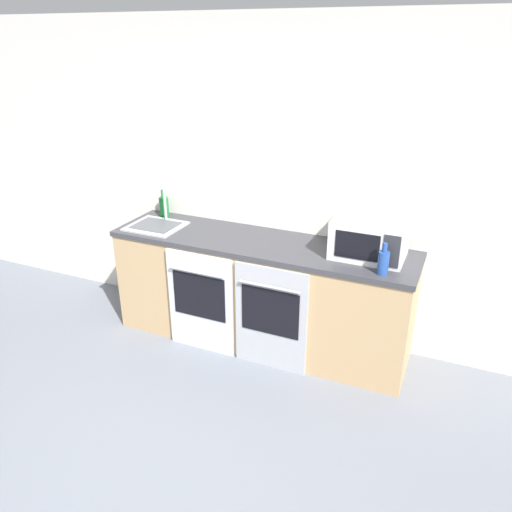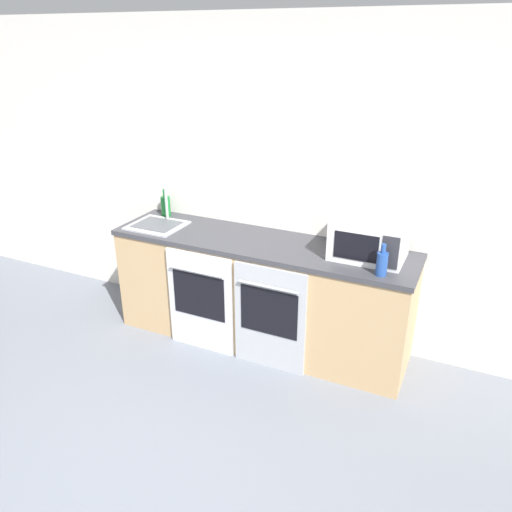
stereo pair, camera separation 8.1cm
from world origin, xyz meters
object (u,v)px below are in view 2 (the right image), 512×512
Objects in this scene: oven_right at (269,318)px; oven_left at (200,302)px; bottle_green at (166,206)px; bottle_blue at (382,263)px; microwave at (369,239)px; sink at (157,224)px.

oven_left is at bearing 180.00° from oven_right.
oven_left is 3.45× the size of bottle_green.
oven_right is 0.97m from bottle_blue.
bottle_blue is at bearing -11.17° from bottle_green.
microwave is at bearing 16.87° from oven_left.
bottle_green is 0.28m from sink.
bottle_blue is (0.78, 0.11, 0.57)m from oven_right.
bottle_green is at bearing 157.73° from oven_right.
sink reaches higher than bottle_green.
bottle_blue is (0.15, -0.26, -0.06)m from microwave.
microwave reaches higher than bottle_blue.
oven_right is 1.65× the size of microwave.
oven_right is 3.80× the size of bottle_blue.
sink reaches higher than microwave.
oven_left is 1.44m from microwave.
bottle_blue is at bearing 8.26° from oven_right.
microwave is at bearing 3.64° from sink.
microwave is 1.80m from sink.
oven_right is 1.30m from sink.
oven_right is at bearing -171.74° from bottle_blue.
sink is at bearing 154.84° from oven_left.
oven_left is 3.80× the size of bottle_blue.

